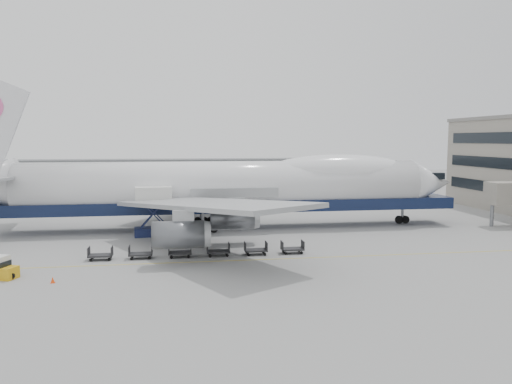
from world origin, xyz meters
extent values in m
plane|color=gray|center=(0.00, 0.00, 0.00)|extent=(260.00, 260.00, 0.00)
cube|color=gold|center=(0.00, -6.00, 0.01)|extent=(60.00, 0.15, 0.01)
cylinder|color=slate|center=(36.00, 8.00, 1.50)|extent=(0.50, 0.50, 3.00)
cube|color=slate|center=(-10.00, 70.00, 3.50)|extent=(110.00, 8.00, 7.00)
cylinder|color=white|center=(0.00, 12.00, 5.70)|extent=(52.00, 6.40, 6.40)
cube|color=#0F1938|center=(1.00, 12.00, 3.14)|extent=(60.00, 5.76, 1.50)
cone|color=white|center=(29.00, 12.00, 5.70)|extent=(6.00, 6.40, 6.40)
ellipsoid|color=white|center=(15.60, 12.00, 7.46)|extent=(20.67, 5.78, 4.56)
cube|color=#9EA0A3|center=(-3.00, -2.28, 5.10)|extent=(20.35, 26.74, 2.26)
cube|color=#9EA0A3|center=(-3.00, 26.28, 5.10)|extent=(20.35, 26.74, 2.26)
cylinder|color=#595B60|center=(-6.00, 31.00, 2.90)|extent=(4.80, 2.60, 2.60)
cylinder|color=#595B60|center=(0.00, 22.00, 2.90)|extent=(4.80, 2.60, 2.60)
cylinder|color=#595B60|center=(0.00, 2.00, 2.90)|extent=(4.80, 2.60, 2.60)
cylinder|color=#595B60|center=(-6.00, -7.00, 2.90)|extent=(4.80, 2.60, 2.60)
cylinder|color=slate|center=(25.00, 12.00, 1.25)|extent=(0.36, 0.36, 2.50)
cylinder|color=black|center=(25.00, 12.00, 0.55)|extent=(1.10, 0.45, 1.10)
cylinder|color=slate|center=(-3.00, 9.00, 1.25)|extent=(0.36, 0.36, 2.50)
cylinder|color=black|center=(-3.00, 9.00, 0.55)|extent=(1.10, 0.45, 1.10)
cylinder|color=slate|center=(-3.00, 15.00, 1.25)|extent=(0.36, 0.36, 2.50)
cylinder|color=black|center=(-3.00, 15.00, 0.55)|extent=(1.10, 0.45, 1.10)
cube|color=#19224C|center=(-9.00, 8.10, 0.52)|extent=(4.89, 2.70, 1.03)
cube|color=silver|center=(-9.00, 8.10, 5.00)|extent=(4.54, 2.85, 2.07)
cube|color=#19224C|center=(-9.00, 7.06, 2.80)|extent=(3.35, 0.45, 3.71)
cube|color=#19224C|center=(-9.00, 9.13, 2.80)|extent=(3.35, 0.45, 3.71)
cube|color=slate|center=(-9.00, 9.60, 5.00)|extent=(2.35, 1.34, 0.15)
cylinder|color=black|center=(-10.69, 7.16, 0.42)|extent=(0.85, 0.33, 0.85)
cylinder|color=black|center=(-10.69, 9.03, 0.42)|extent=(0.85, 0.33, 0.85)
cylinder|color=black|center=(-7.31, 7.16, 0.42)|extent=(0.85, 0.33, 0.85)
cylinder|color=black|center=(-7.31, 9.03, 0.42)|extent=(0.85, 0.33, 0.85)
cube|color=gold|center=(-20.88, -9.24, 0.52)|extent=(2.97, 2.30, 1.04)
cylinder|color=black|center=(-19.93, -9.85, 0.33)|extent=(0.66, 0.28, 0.66)
cylinder|color=black|center=(-19.93, -8.63, 0.33)|extent=(0.66, 0.28, 0.66)
cone|color=#FF450D|center=(-16.22, -11.30, 0.26)|extent=(0.34, 0.34, 0.52)
cube|color=#FF450D|center=(-16.22, -11.30, 0.01)|extent=(0.35, 0.35, 0.03)
cube|color=#2D2D30|center=(-13.55, -3.75, 0.45)|extent=(2.30, 1.35, 0.18)
cube|color=#2D2D30|center=(-14.65, -3.75, 0.85)|extent=(0.08, 1.35, 0.90)
cube|color=#2D2D30|center=(-12.45, -3.75, 0.85)|extent=(0.08, 1.35, 0.90)
cylinder|color=black|center=(-14.40, -4.30, 0.15)|extent=(0.30, 0.12, 0.30)
cylinder|color=black|center=(-14.40, -3.20, 0.15)|extent=(0.30, 0.12, 0.30)
cylinder|color=black|center=(-12.70, -4.30, 0.15)|extent=(0.30, 0.12, 0.30)
cylinder|color=black|center=(-12.70, -3.20, 0.15)|extent=(0.30, 0.12, 0.30)
cube|color=#2D2D30|center=(-9.71, -3.75, 0.45)|extent=(2.30, 1.35, 0.18)
cube|color=#2D2D30|center=(-10.81, -3.75, 0.85)|extent=(0.08, 1.35, 0.90)
cube|color=#2D2D30|center=(-8.61, -3.75, 0.85)|extent=(0.08, 1.35, 0.90)
cylinder|color=black|center=(-10.56, -4.30, 0.15)|extent=(0.30, 0.12, 0.30)
cylinder|color=black|center=(-10.56, -3.20, 0.15)|extent=(0.30, 0.12, 0.30)
cylinder|color=black|center=(-8.86, -4.30, 0.15)|extent=(0.30, 0.12, 0.30)
cylinder|color=black|center=(-8.86, -3.20, 0.15)|extent=(0.30, 0.12, 0.30)
cube|color=#2D2D30|center=(-5.87, -3.75, 0.45)|extent=(2.30, 1.35, 0.18)
cube|color=#2D2D30|center=(-6.97, -3.75, 0.85)|extent=(0.08, 1.35, 0.90)
cube|color=#2D2D30|center=(-4.77, -3.75, 0.85)|extent=(0.08, 1.35, 0.90)
cylinder|color=black|center=(-6.72, -4.30, 0.15)|extent=(0.30, 0.12, 0.30)
cylinder|color=black|center=(-6.72, -3.20, 0.15)|extent=(0.30, 0.12, 0.30)
cylinder|color=black|center=(-5.02, -4.30, 0.15)|extent=(0.30, 0.12, 0.30)
cylinder|color=black|center=(-5.02, -3.20, 0.15)|extent=(0.30, 0.12, 0.30)
cube|color=#2D2D30|center=(-2.03, -3.75, 0.45)|extent=(2.30, 1.35, 0.18)
cube|color=#2D2D30|center=(-3.13, -3.75, 0.85)|extent=(0.08, 1.35, 0.90)
cube|color=#2D2D30|center=(-0.93, -3.75, 0.85)|extent=(0.08, 1.35, 0.90)
cylinder|color=black|center=(-2.88, -4.30, 0.15)|extent=(0.30, 0.12, 0.30)
cylinder|color=black|center=(-2.88, -3.20, 0.15)|extent=(0.30, 0.12, 0.30)
cylinder|color=black|center=(-1.18, -4.30, 0.15)|extent=(0.30, 0.12, 0.30)
cylinder|color=black|center=(-1.18, -3.20, 0.15)|extent=(0.30, 0.12, 0.30)
cube|color=#2D2D30|center=(1.81, -3.75, 0.45)|extent=(2.30, 1.35, 0.18)
cube|color=#2D2D30|center=(0.71, -3.75, 0.85)|extent=(0.08, 1.35, 0.90)
cube|color=#2D2D30|center=(2.91, -3.75, 0.85)|extent=(0.08, 1.35, 0.90)
cylinder|color=black|center=(0.96, -4.30, 0.15)|extent=(0.30, 0.12, 0.30)
cylinder|color=black|center=(0.96, -3.20, 0.15)|extent=(0.30, 0.12, 0.30)
cylinder|color=black|center=(2.66, -4.30, 0.15)|extent=(0.30, 0.12, 0.30)
cylinder|color=black|center=(2.66, -3.20, 0.15)|extent=(0.30, 0.12, 0.30)
cube|color=#2D2D30|center=(5.65, -3.75, 0.45)|extent=(2.30, 1.35, 0.18)
cube|color=#2D2D30|center=(4.55, -3.75, 0.85)|extent=(0.08, 1.35, 0.90)
cube|color=#2D2D30|center=(6.75, -3.75, 0.85)|extent=(0.08, 1.35, 0.90)
cylinder|color=black|center=(4.80, -4.30, 0.15)|extent=(0.30, 0.12, 0.30)
cylinder|color=black|center=(4.80, -3.20, 0.15)|extent=(0.30, 0.12, 0.30)
cylinder|color=black|center=(6.50, -4.30, 0.15)|extent=(0.30, 0.12, 0.30)
cylinder|color=black|center=(6.50, -3.20, 0.15)|extent=(0.30, 0.12, 0.30)
camera|label=1|loc=(-5.69, -53.29, 11.71)|focal=35.00mm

